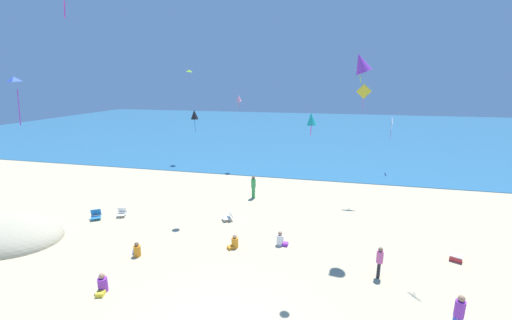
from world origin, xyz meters
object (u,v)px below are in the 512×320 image
object	(u,v)px
beach_chair_far_left	(96,215)
person_6	(234,243)
beach_chair_near_camera	(122,212)
person_4	(459,313)
person_7	(380,260)
person_3	(281,240)
kite_lime	(189,71)
cooler_box	(456,258)
kite_pink	(239,98)
kite_white	(392,124)
kite_teal	(311,119)
kite_purple	(361,63)
beach_chair_far_right	(228,216)
kite_blue	(14,80)
person_8	(253,186)
person_1	(102,285)
person_2	(137,250)
kite_black	(194,115)
kite_yellow	(364,92)

from	to	relation	value
beach_chair_far_left	person_6	bearing A→B (deg)	48.64
beach_chair_near_camera	person_4	xyz separation A→B (m)	(17.58, -6.38, 0.69)
person_7	person_3	bearing A→B (deg)	176.09
person_6	kite_lime	xyz separation A→B (m)	(-10.09, 17.76, 9.34)
beach_chair_far_left	person_7	distance (m)	17.00
cooler_box	kite_pink	distance (m)	21.78
kite_pink	kite_white	distance (m)	14.80
beach_chair_far_left	kite_teal	xyz separation A→B (m)	(13.57, -3.45, 6.90)
kite_pink	kite_purple	size ratio (longest dim) A/B	0.78
beach_chair_far_right	person_7	bearing A→B (deg)	121.23
kite_blue	kite_white	distance (m)	28.90
kite_purple	person_4	bearing A→B (deg)	-61.95
person_8	kite_pink	distance (m)	10.49
person_1	kite_blue	bearing A→B (deg)	-61.59
person_1	person_7	xyz separation A→B (m)	(11.43, 3.67, 0.55)
person_3	kite_teal	world-z (taller)	kite_teal
person_2	person_8	distance (m)	10.08
beach_chair_far_right	person_3	bearing A→B (deg)	115.44
beach_chair_far_left	kite_black	size ratio (longest dim) A/B	0.67
beach_chair_near_camera	person_8	world-z (taller)	person_8
kite_purple	person_2	bearing A→B (deg)	-159.46
person_1	kite_black	size ratio (longest dim) A/B	0.64
beach_chair_far_right	cooler_box	xyz separation A→B (m)	(12.36, -2.03, -0.13)
beach_chair_far_right	kite_yellow	xyz separation A→B (m)	(8.19, 6.13, 7.58)
person_4	kite_lime	size ratio (longest dim) A/B	1.55
beach_chair_far_left	kite_yellow	bearing A→B (deg)	82.88
person_3	person_8	world-z (taller)	person_8
beach_chair_far_left	person_2	bearing A→B (deg)	24.16
person_3	person_7	bearing A→B (deg)	-18.19
person_1	kite_pink	distance (m)	21.20
beach_chair_near_camera	person_6	world-z (taller)	person_6
beach_chair_far_right	person_6	world-z (taller)	person_6
person_6	beach_chair_far_right	bearing A→B (deg)	-115.14
person_3	kite_lime	size ratio (longest dim) A/B	0.75
person_3	kite_pink	world-z (taller)	kite_pink
cooler_box	kite_purple	bearing A→B (deg)	170.18
kite_blue	kite_black	distance (m)	9.84
person_6	kite_teal	size ratio (longest dim) A/B	0.83
person_2	kite_yellow	bearing A→B (deg)	-92.40
person_8	kite_lime	xyz separation A→B (m)	(-9.37, 10.33, 8.63)
kite_lime	person_3	bearing A→B (deg)	-53.65
person_2	kite_pink	world-z (taller)	kite_pink
person_7	kite_black	bearing A→B (deg)	174.95
beach_chair_far_left	beach_chair_far_right	bearing A→B (deg)	69.08
person_2	kite_blue	size ratio (longest dim) A/B	0.47
beach_chair_far_right	kite_white	bearing A→B (deg)	-160.70
kite_black	kite_teal	distance (m)	9.07
person_1	beach_chair_far_left	bearing A→B (deg)	-155.25
cooler_box	kite_yellow	world-z (taller)	kite_yellow
person_6	kite_white	bearing A→B (deg)	-168.15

